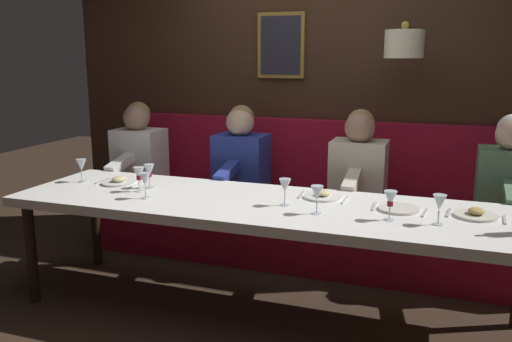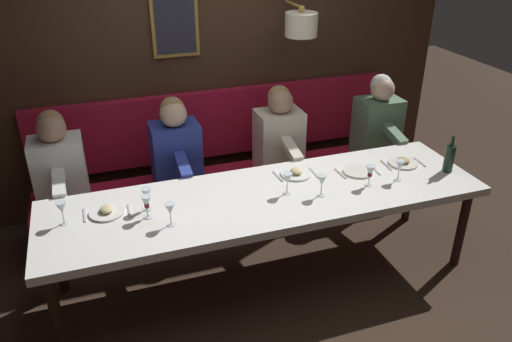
% 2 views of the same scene
% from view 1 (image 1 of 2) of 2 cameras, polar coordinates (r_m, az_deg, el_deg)
% --- Properties ---
extents(ground_plane, '(12.00, 12.00, 0.00)m').
position_cam_1_polar(ground_plane, '(3.58, 0.81, -14.79)').
color(ground_plane, '#332319').
extents(dining_table, '(0.90, 3.21, 0.74)m').
position_cam_1_polar(dining_table, '(3.33, 0.84, -4.24)').
color(dining_table, silver).
rests_on(dining_table, ground_plane).
extents(banquette_bench, '(0.52, 3.41, 0.45)m').
position_cam_1_polar(banquette_bench, '(4.28, 4.69, -6.93)').
color(banquette_bench, maroon).
rests_on(banquette_bench, ground_plane).
extents(back_wall_panel, '(0.59, 4.61, 2.90)m').
position_cam_1_polar(back_wall_panel, '(4.61, 6.86, 8.83)').
color(back_wall_panel, '#382316').
rests_on(back_wall_panel, ground_plane).
extents(diner_nearest, '(0.60, 0.40, 0.79)m').
position_cam_1_polar(diner_nearest, '(4.01, 25.13, -0.62)').
color(diner_nearest, '#567A5B').
rests_on(diner_nearest, banquette_bench).
extents(diner_near, '(0.60, 0.40, 0.79)m').
position_cam_1_polar(diner_near, '(4.03, 10.79, 0.40)').
color(diner_near, beige).
rests_on(diner_near, banquette_bench).
extents(diner_middle, '(0.60, 0.40, 0.79)m').
position_cam_1_polar(diner_middle, '(4.26, -1.62, 1.26)').
color(diner_middle, '#283893').
rests_on(diner_middle, banquette_bench).
extents(diner_far, '(0.60, 0.40, 0.79)m').
position_cam_1_polar(diner_far, '(4.68, -12.29, 1.96)').
color(diner_far, white).
rests_on(diner_far, banquette_bench).
extents(place_setting_0, '(0.24, 0.31, 0.05)m').
position_cam_1_polar(place_setting_0, '(3.43, 7.07, -2.60)').
color(place_setting_0, white).
rests_on(place_setting_0, dining_table).
extents(place_setting_1, '(0.24, 0.32, 0.01)m').
position_cam_1_polar(place_setting_1, '(3.25, 14.90, -3.89)').
color(place_setting_1, silver).
rests_on(place_setting_1, dining_table).
extents(place_setting_2, '(0.24, 0.31, 0.05)m').
position_cam_1_polar(place_setting_2, '(3.90, -14.32, -1.08)').
color(place_setting_2, white).
rests_on(place_setting_2, dining_table).
extents(place_setting_3, '(0.24, 0.32, 0.05)m').
position_cam_1_polar(place_setting_3, '(3.26, 22.27, -4.25)').
color(place_setting_3, silver).
rests_on(place_setting_3, dining_table).
extents(wine_glass_0, '(0.07, 0.07, 0.16)m').
position_cam_1_polar(wine_glass_0, '(4.00, -18.00, 0.54)').
color(wine_glass_0, silver).
rests_on(wine_glass_0, dining_table).
extents(wine_glass_1, '(0.07, 0.07, 0.16)m').
position_cam_1_polar(wine_glass_1, '(3.62, -12.30, -0.35)').
color(wine_glass_1, silver).
rests_on(wine_glass_1, dining_table).
extents(wine_glass_2, '(0.07, 0.07, 0.16)m').
position_cam_1_polar(wine_glass_2, '(3.70, -11.24, -0.03)').
color(wine_glass_2, silver).
rests_on(wine_glass_2, dining_table).
extents(wine_glass_3, '(0.07, 0.07, 0.16)m').
position_cam_1_polar(wine_glass_3, '(3.02, 14.03, -2.95)').
color(wine_glass_3, silver).
rests_on(wine_glass_3, dining_table).
extents(wine_glass_4, '(0.07, 0.07, 0.16)m').
position_cam_1_polar(wine_glass_4, '(3.01, 18.84, -3.27)').
color(wine_glass_4, silver).
rests_on(wine_glass_4, dining_table).
extents(wine_glass_5, '(0.07, 0.07, 0.16)m').
position_cam_1_polar(wine_glass_5, '(3.06, 6.48, -2.42)').
color(wine_glass_5, silver).
rests_on(wine_glass_5, dining_table).
extents(wine_glass_6, '(0.07, 0.07, 0.16)m').
position_cam_1_polar(wine_glass_6, '(3.44, -11.67, -0.97)').
color(wine_glass_6, silver).
rests_on(wine_glass_6, dining_table).
extents(wine_glass_7, '(0.07, 0.07, 0.16)m').
position_cam_1_polar(wine_glass_7, '(3.21, 3.08, -1.64)').
color(wine_glass_7, silver).
rests_on(wine_glass_7, dining_table).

